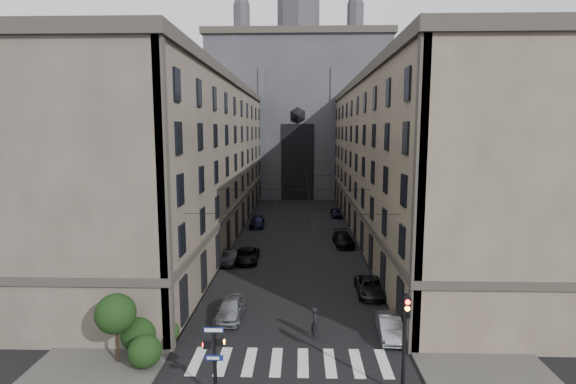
# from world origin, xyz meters

# --- Properties ---
(sidewalk_left) EXTENTS (7.00, 80.00, 0.15)m
(sidewalk_left) POSITION_xyz_m (-10.50, 36.00, 0.07)
(sidewalk_left) COLOR #383533
(sidewalk_left) RESTS_ON ground
(sidewalk_right) EXTENTS (7.00, 80.00, 0.15)m
(sidewalk_right) POSITION_xyz_m (10.50, 36.00, 0.07)
(sidewalk_right) COLOR #383533
(sidewalk_right) RESTS_ON ground
(zebra_crossing) EXTENTS (11.00, 3.20, 0.01)m
(zebra_crossing) POSITION_xyz_m (0.00, 5.00, 0.01)
(zebra_crossing) COLOR beige
(zebra_crossing) RESTS_ON ground
(building_left) EXTENTS (13.60, 60.60, 18.85)m
(building_left) POSITION_xyz_m (-13.44, 36.00, 9.34)
(building_left) COLOR #4A4239
(building_left) RESTS_ON ground
(building_right) EXTENTS (13.60, 60.60, 18.85)m
(building_right) POSITION_xyz_m (13.44, 36.00, 9.34)
(building_right) COLOR brown
(building_right) RESTS_ON ground
(gothic_tower) EXTENTS (35.00, 23.00, 58.00)m
(gothic_tower) POSITION_xyz_m (0.00, 74.96, 17.80)
(gothic_tower) COLOR #2D2D33
(gothic_tower) RESTS_ON ground
(pedestrian_signal_left) EXTENTS (1.02, 0.38, 4.00)m
(pedestrian_signal_left) POSITION_xyz_m (-3.51, 1.50, 2.32)
(pedestrian_signal_left) COLOR black
(pedestrian_signal_left) RESTS_ON ground
(traffic_light_right) EXTENTS (0.34, 0.50, 5.20)m
(traffic_light_right) POSITION_xyz_m (5.60, 1.92, 3.29)
(traffic_light_right) COLOR black
(traffic_light_right) RESTS_ON ground
(shrub_cluster) EXTENTS (3.90, 4.40, 3.90)m
(shrub_cluster) POSITION_xyz_m (-8.72, 5.01, 1.80)
(shrub_cluster) COLOR black
(shrub_cluster) RESTS_ON sidewalk_left
(tram_wires) EXTENTS (14.00, 60.00, 0.43)m
(tram_wires) POSITION_xyz_m (0.00, 35.63, 7.25)
(tram_wires) COLOR black
(tram_wires) RESTS_ON ground
(car_left_near) EXTENTS (1.80, 4.26, 1.44)m
(car_left_near) POSITION_xyz_m (-4.20, 10.78, 0.72)
(car_left_near) COLOR gray
(car_left_near) RESTS_ON ground
(car_left_midnear) EXTENTS (1.51, 3.99, 1.30)m
(car_left_midnear) POSITION_xyz_m (-6.20, 23.53, 0.65)
(car_left_midnear) COLOR black
(car_left_midnear) RESTS_ON ground
(car_left_midfar) EXTENTS (2.16, 4.62, 1.28)m
(car_left_midfar) POSITION_xyz_m (-4.64, 24.16, 0.64)
(car_left_midfar) COLOR black
(car_left_midfar) RESTS_ON ground
(car_left_far) EXTENTS (2.14, 4.76, 1.36)m
(car_left_far) POSITION_xyz_m (-5.23, 40.29, 0.68)
(car_left_far) COLOR black
(car_left_far) RESTS_ON ground
(car_right_near) EXTENTS (1.57, 4.04, 1.31)m
(car_right_near) POSITION_xyz_m (6.20, 8.30, 0.66)
(car_right_near) COLOR gray
(car_right_near) RESTS_ON ground
(car_right_midnear) EXTENTS (2.17, 4.64, 1.29)m
(car_right_midnear) POSITION_xyz_m (6.09, 15.56, 0.64)
(car_right_midnear) COLOR black
(car_right_midnear) RESTS_ON ground
(car_right_midfar) EXTENTS (2.39, 5.17, 1.46)m
(car_right_midfar) POSITION_xyz_m (5.41, 30.79, 0.73)
(car_right_midfar) COLOR black
(car_right_midfar) RESTS_ON ground
(car_right_far) EXTENTS (1.64, 3.84, 1.29)m
(car_right_far) POSITION_xyz_m (5.89, 47.40, 0.65)
(car_right_far) COLOR black
(car_right_far) RESTS_ON ground
(pedestrian) EXTENTS (0.55, 0.77, 2.00)m
(pedestrian) POSITION_xyz_m (1.51, 8.00, 1.00)
(pedestrian) COLOR black
(pedestrian) RESTS_ON ground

